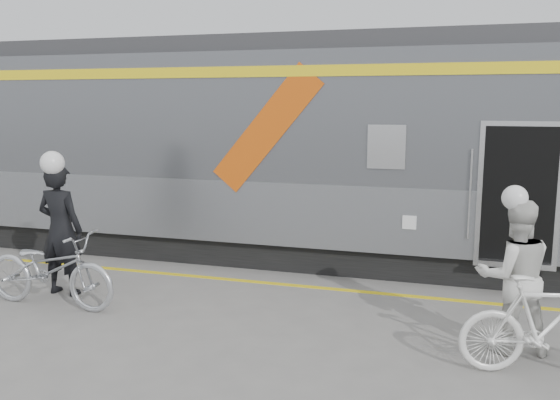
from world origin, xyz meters
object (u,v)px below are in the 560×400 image
at_px(bicycle_right, 546,325).
at_px(man, 61,229).
at_px(bicycle_left, 50,269).
at_px(woman, 514,277).

bearing_deg(bicycle_right, man, 70.18).
height_order(man, bicycle_right, man).
distance_m(bicycle_left, woman, 6.32).
height_order(man, woman, man).
distance_m(man, bicycle_left, 0.74).
xyz_separation_m(bicycle_left, woman, (6.30, 0.27, 0.36)).
bearing_deg(man, bicycle_right, 174.66).
height_order(woman, bicycle_right, woman).
bearing_deg(bicycle_left, man, 21.61).
distance_m(man, bicycle_right, 6.87).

